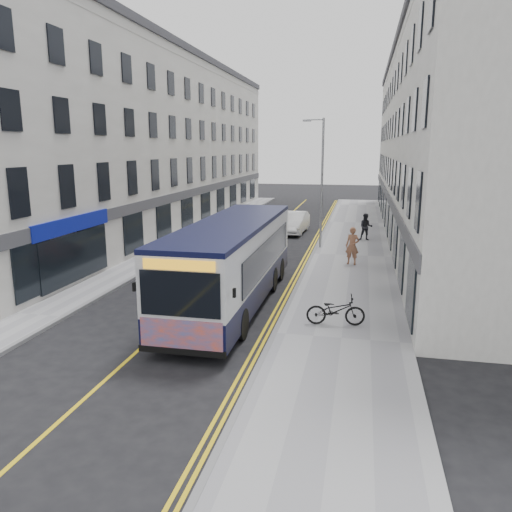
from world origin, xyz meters
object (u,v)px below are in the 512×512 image
at_px(streetlamp, 321,179).
at_px(pedestrian_far, 366,227).
at_px(car_maroon, 191,256).
at_px(city_bus, 233,260).
at_px(pedestrian_near, 352,246).
at_px(bicycle, 336,310).
at_px(car_white, 294,223).

xyz_separation_m(streetlamp, pedestrian_far, (2.87, 3.09, -3.36)).
height_order(pedestrian_far, car_maroon, pedestrian_far).
xyz_separation_m(city_bus, pedestrian_far, (5.29, 15.30, -0.85)).
bearing_deg(pedestrian_far, city_bus, -109.59).
height_order(pedestrian_near, pedestrian_far, pedestrian_near).
distance_m(city_bus, bicycle, 4.74).
relative_size(streetlamp, city_bus, 0.68).
height_order(bicycle, car_maroon, car_maroon).
height_order(city_bus, pedestrian_near, city_bus).
bearing_deg(pedestrian_near, car_white, 127.91).
relative_size(city_bus, car_maroon, 3.05).
bearing_deg(city_bus, car_maroon, 123.95).
bearing_deg(pedestrian_far, streetlamp, -133.42).
bearing_deg(bicycle, city_bus, 60.36).
distance_m(bicycle, pedestrian_near, 9.65).
distance_m(city_bus, car_white, 17.86).
xyz_separation_m(car_white, car_maroon, (-3.80, -12.25, -0.13)).
distance_m(bicycle, car_white, 20.06).
bearing_deg(streetlamp, pedestrian_far, 47.10).
relative_size(streetlamp, car_white, 1.67).
xyz_separation_m(streetlamp, pedestrian_near, (2.14, -4.37, -3.26)).
relative_size(bicycle, car_white, 0.43).
bearing_deg(pedestrian_far, car_white, 153.74).
bearing_deg(bicycle, pedestrian_near, -8.60).
bearing_deg(pedestrian_near, streetlamp, 129.72).
bearing_deg(pedestrian_near, pedestrian_far, 98.00).
distance_m(streetlamp, pedestrian_near, 5.85).
relative_size(streetlamp, bicycle, 3.89).
height_order(pedestrian_far, car_white, pedestrian_far).
relative_size(car_white, car_maroon, 1.24).
xyz_separation_m(bicycle, pedestrian_far, (1.07, 17.09, 0.36)).
xyz_separation_m(streetlamp, city_bus, (-2.41, -12.21, -2.51)).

